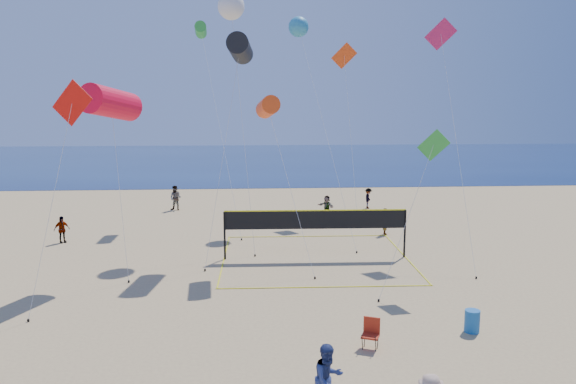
{
  "coord_description": "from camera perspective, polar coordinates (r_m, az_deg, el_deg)",
  "views": [
    {
      "loc": [
        -0.94,
        -12.79,
        7.76
      ],
      "look_at": [
        0.02,
        2.0,
        5.35
      ],
      "focal_mm": 35.0,
      "sensor_mm": 36.0,
      "label": 1
    }
  ],
  "objects": [
    {
      "name": "kite_4",
      "position": [
        24.25,
        14.26,
        3.73
      ],
      "size": [
        3.38,
        2.84,
        6.62
      ],
      "rotation": [
        0.0,
        0.0,
        -0.38
      ],
      "color": "green",
      "rests_on": "ground"
    },
    {
      "name": "far_person_1",
      "position": [
        37.87,
        3.96,
        -1.48
      ],
      "size": [
        1.23,
        1.34,
        1.49
      ],
      "primitive_type": "imported",
      "rotation": [
        0.0,
        0.0,
        -0.87
      ],
      "color": "gray",
      "rests_on": "ground"
    },
    {
      "name": "far_person_2",
      "position": [
        33.44,
        9.86,
        -2.97
      ],
      "size": [
        0.38,
        0.57,
        1.56
      ],
      "primitive_type": "imported",
      "rotation": [
        0.0,
        0.0,
        1.57
      ],
      "color": "gray",
      "rests_on": "ground"
    },
    {
      "name": "trash_barrel",
      "position": [
        20.5,
        18.2,
        -12.35
      ],
      "size": [
        0.52,
        0.52,
        0.77
      ],
      "primitive_type": "cylinder",
      "rotation": [
        0.0,
        0.0,
        0.01
      ],
      "color": "#1A61AC",
      "rests_on": "ground"
    },
    {
      "name": "kite_2",
      "position": [
        26.67,
        -2.07,
        8.6
      ],
      "size": [
        2.56,
        4.1,
        8.04
      ],
      "rotation": [
        0.0,
        0.0,
        0.14
      ],
      "color": "#FF4B14",
      "rests_on": "ground"
    },
    {
      "name": "bystander_a",
      "position": [
        14.77,
        4.1,
        -18.44
      ],
      "size": [
        1.11,
        1.04,
        1.82
      ],
      "primitive_type": "imported",
      "rotation": [
        0.0,
        0.0,
        0.53
      ],
      "color": "navy",
      "rests_on": "ground"
    },
    {
      "name": "far_person_3",
      "position": [
        41.03,
        -11.35,
        -0.6
      ],
      "size": [
        1.05,
        0.94,
        1.78
      ],
      "primitive_type": "imported",
      "rotation": [
        0.0,
        0.0,
        -0.37
      ],
      "color": "gray",
      "rests_on": "ground"
    },
    {
      "name": "kite_3",
      "position": [
        22.38,
        -21.24,
        7.56
      ],
      "size": [
        2.27,
        2.28,
        8.56
      ],
      "rotation": [
        0.0,
        0.0,
        -0.16
      ],
      "color": "#F9130B",
      "rests_on": "ground"
    },
    {
      "name": "kite_0",
      "position": [
        25.62,
        -17.54,
        8.62
      ],
      "size": [
        2.3,
        3.29,
        8.51
      ],
      "rotation": [
        0.0,
        0.0,
        -0.38
      ],
      "color": "#F60B2E",
      "rests_on": "ground"
    },
    {
      "name": "camp_chair",
      "position": [
        18.49,
        8.43,
        -13.83
      ],
      "size": [
        0.67,
        0.77,
        1.09
      ],
      "rotation": [
        0.0,
        0.0,
        -0.4
      ],
      "color": "#AA2613",
      "rests_on": "ground"
    },
    {
      "name": "far_person_4",
      "position": [
        41.34,
        8.17,
        -0.64
      ],
      "size": [
        0.84,
        1.09,
        1.49
      ],
      "primitive_type": "imported",
      "rotation": [
        0.0,
        0.0,
        1.23
      ],
      "color": "gray",
      "rests_on": "ground"
    },
    {
      "name": "kite_1",
      "position": [
        29.2,
        -4.89,
        14.31
      ],
      "size": [
        2.39,
        5.31,
        11.09
      ],
      "rotation": [
        0.0,
        0.0,
        -0.1
      ],
      "color": "black",
      "rests_on": "ground"
    },
    {
      "name": "kite_8",
      "position": [
        38.96,
        -8.85,
        15.93
      ],
      "size": [
        3.12,
        8.62,
        12.91
      ],
      "rotation": [
        0.0,
        0.0,
        0.06
      ],
      "color": "green",
      "rests_on": "ground"
    },
    {
      "name": "far_person_0",
      "position": [
        33.47,
        -22.01,
        -3.56
      ],
      "size": [
        0.9,
        0.85,
        1.49
      ],
      "primitive_type": "imported",
      "rotation": [
        0.0,
        0.0,
        0.71
      ],
      "color": "gray",
      "rests_on": "ground"
    },
    {
      "name": "volleyball_net",
      "position": [
        27.87,
        2.81,
        -3.38
      ],
      "size": [
        9.37,
        9.22,
        2.46
      ],
      "rotation": [
        0.0,
        0.0,
        -0.02
      ],
      "color": "black",
      "rests_on": "ground"
    },
    {
      "name": "kite_6",
      "position": [
        32.68,
        -5.81,
        18.24
      ],
      "size": [
        2.13,
        5.71,
        13.66
      ],
      "rotation": [
        0.0,
        0.0,
        0.31
      ],
      "color": "white",
      "rests_on": "ground"
    },
    {
      "name": "ocean",
      "position": [
        75.19,
        -3.01,
        3.29
      ],
      "size": [
        140.0,
        50.0,
        0.03
      ],
      "primitive_type": "cube",
      "color": "#10204D",
      "rests_on": "ground"
    },
    {
      "name": "kite_5",
      "position": [
        31.63,
        15.43,
        14.04
      ],
      "size": [
        1.62,
        7.35,
        12.13
      ],
      "rotation": [
        0.0,
        0.0,
        -0.16
      ],
      "color": "#CF2059",
      "rests_on": "ground"
    },
    {
      "name": "kite_9",
      "position": [
        38.86,
        5.8,
        12.79
      ],
      "size": [
        1.73,
        5.3,
        11.67
      ],
      "rotation": [
        0.0,
        0.0,
        -0.06
      ],
      "color": "#FF4B14",
      "rests_on": "ground"
    },
    {
      "name": "kite_7",
      "position": [
        37.54,
        1.09,
        16.41
      ],
      "size": [
        3.08,
        10.13,
        13.12
      ],
      "rotation": [
        0.0,
        0.0,
        -0.2
      ],
      "color": "teal",
      "rests_on": "ground"
    }
  ]
}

